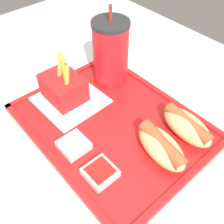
# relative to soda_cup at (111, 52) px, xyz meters

# --- Properties ---
(dining_table) EXTENTS (1.19, 0.93, 0.75)m
(dining_table) POSITION_rel_soda_cup_xyz_m (0.08, -0.10, -0.46)
(dining_table) COLOR beige
(dining_table) RESTS_ON ground_plane
(food_tray) EXTENTS (0.38, 0.30, 0.01)m
(food_tray) POSITION_rel_soda_cup_xyz_m (0.11, -0.09, -0.08)
(food_tray) COLOR red
(food_tray) RESTS_ON dining_table
(paper_napkin) EXTENTS (0.16, 0.14, 0.00)m
(paper_napkin) POSITION_rel_soda_cup_xyz_m (-0.01, -0.12, -0.07)
(paper_napkin) COLOR white
(paper_napkin) RESTS_ON food_tray
(soda_cup) EXTENTS (0.08, 0.08, 0.19)m
(soda_cup) POSITION_rel_soda_cup_xyz_m (0.00, 0.00, 0.00)
(soda_cup) COLOR red
(soda_cup) RESTS_ON food_tray
(hot_dog_far) EXTENTS (0.12, 0.07, 0.04)m
(hot_dog_far) POSITION_rel_soda_cup_xyz_m (0.23, -0.00, -0.05)
(hot_dog_far) COLOR #DBB270
(hot_dog_far) RESTS_ON food_tray
(hot_dog_near) EXTENTS (0.12, 0.07, 0.04)m
(hot_dog_near) POSITION_rel_soda_cup_xyz_m (0.23, -0.08, -0.05)
(hot_dog_near) COLOR #DBB270
(hot_dog_near) RESTS_ON food_tray
(fries_carton) EXTENTS (0.09, 0.07, 0.11)m
(fries_carton) POSITION_rel_soda_cup_xyz_m (-0.02, -0.12, -0.04)
(fries_carton) COLOR red
(fries_carton) RESTS_ON food_tray
(sauce_cup_mayo) EXTENTS (0.05, 0.05, 0.02)m
(sauce_cup_mayo) POSITION_rel_soda_cup_xyz_m (0.11, -0.19, -0.07)
(sauce_cup_mayo) COLOR silver
(sauce_cup_mayo) RESTS_ON food_tray
(sauce_cup_ketchup) EXTENTS (0.05, 0.05, 0.02)m
(sauce_cup_ketchup) POSITION_rel_soda_cup_xyz_m (0.19, -0.19, -0.07)
(sauce_cup_ketchup) COLOR silver
(sauce_cup_ketchup) RESTS_ON food_tray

